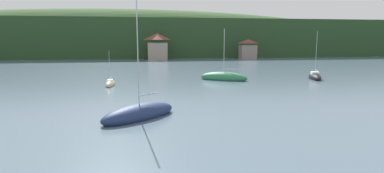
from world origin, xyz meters
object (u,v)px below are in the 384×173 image
(shore_building_westcentral, at_px, (157,47))
(sailboat_mid_6, at_px, (139,114))
(sailboat_far_0, at_px, (224,77))
(sailboat_far_4, at_px, (315,77))
(sailboat_far_9, at_px, (110,84))
(shore_building_central, at_px, (248,49))

(shore_building_westcentral, relative_size, sailboat_mid_6, 0.83)
(sailboat_far_0, bearing_deg, sailboat_far_4, -153.51)
(sailboat_mid_6, bearing_deg, sailboat_far_4, 177.52)
(shore_building_westcentral, height_order, sailboat_mid_6, sailboat_mid_6)
(sailboat_mid_6, bearing_deg, sailboat_far_9, -116.95)
(shore_building_central, xyz_separation_m, sailboat_far_0, (-21.24, -49.74, -2.67))
(shore_building_central, height_order, sailboat_far_0, sailboat_far_0)
(shore_building_central, xyz_separation_m, sailboat_far_4, (-6.26, -50.76, -2.73))
(shore_building_westcentral, xyz_separation_m, sailboat_far_9, (-9.15, -54.15, -3.75))
(sailboat_far_4, distance_m, sailboat_far_9, 32.18)
(shore_building_westcentral, height_order, shore_building_central, shore_building_westcentral)
(shore_building_westcentral, bearing_deg, sailboat_mid_6, -93.91)
(shore_building_westcentral, distance_m, sailboat_far_4, 56.81)
(shore_building_westcentral, relative_size, sailboat_far_9, 1.60)
(shore_building_westcentral, height_order, sailboat_far_4, shore_building_westcentral)
(shore_building_westcentral, xyz_separation_m, shore_building_central, (29.21, -1.08, -0.94))
(sailboat_far_9, bearing_deg, shore_building_westcentral, 172.91)
(shore_building_central, relative_size, sailboat_far_0, 0.75)
(sailboat_far_4, bearing_deg, shore_building_central, 11.06)
(shore_building_westcentral, distance_m, sailboat_mid_6, 73.16)
(sailboat_far_4, xyz_separation_m, sailboat_far_9, (-32.10, -2.30, -0.08))
(sailboat_mid_6, bearing_deg, sailboat_far_0, -159.90)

